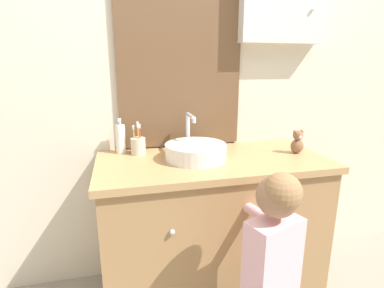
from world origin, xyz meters
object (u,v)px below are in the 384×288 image
object	(u,v)px
soap_dispenser	(121,139)
teddy_bear	(297,142)
sink_basin	(196,150)
toothbrush_holder	(138,145)
child_figure	(272,263)

from	to	relation	value
soap_dispenser	teddy_bear	size ratio (longest dim) A/B	1.49
sink_basin	soap_dispenser	distance (m)	0.43
toothbrush_holder	soap_dispenser	world-z (taller)	soap_dispenser
soap_dispenser	child_figure	world-z (taller)	soap_dispenser
child_figure	teddy_bear	xyz separation A→B (m)	(0.39, 0.50, 0.35)
teddy_bear	sink_basin	bearing A→B (deg)	176.49
soap_dispenser	child_figure	xyz separation A→B (m)	(0.56, -0.73, -0.37)
teddy_bear	toothbrush_holder	bearing A→B (deg)	167.38
soap_dispenser	teddy_bear	bearing A→B (deg)	-13.93
toothbrush_holder	child_figure	distance (m)	0.90
sink_basin	child_figure	distance (m)	0.65
soap_dispenser	child_figure	size ratio (longest dim) A/B	0.21
soap_dispenser	child_figure	bearing A→B (deg)	-52.58
toothbrush_holder	teddy_bear	world-z (taller)	toothbrush_holder
teddy_bear	soap_dispenser	bearing A→B (deg)	166.07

